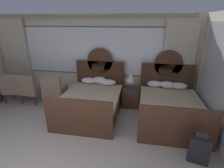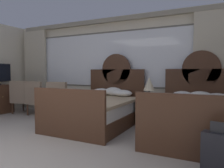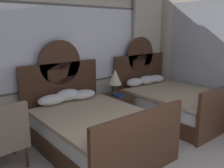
% 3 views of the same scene
% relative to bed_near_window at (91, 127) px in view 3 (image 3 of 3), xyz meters
% --- Properties ---
extents(wall_back_window, '(6.57, 0.22, 2.70)m').
position_rel_bed_near_window_xyz_m(wall_back_window, '(-0.31, 1.12, 1.06)').
color(wall_back_window, beige).
rests_on(wall_back_window, ground_plane).
extents(bed_near_window, '(1.56, 2.13, 1.70)m').
position_rel_bed_near_window_xyz_m(bed_near_window, '(0.00, 0.00, 0.00)').
color(bed_near_window, '#472B1C').
rests_on(bed_near_window, ground_plane).
extents(bed_near_mirror, '(1.56, 2.13, 1.70)m').
position_rel_bed_near_window_xyz_m(bed_near_mirror, '(2.09, -0.00, -0.00)').
color(bed_near_mirror, '#472B1C').
rests_on(bed_near_mirror, ground_plane).
extents(nightstand_between_beds, '(0.50, 0.53, 0.57)m').
position_rel_bed_near_window_xyz_m(nightstand_between_beds, '(1.05, 0.61, -0.07)').
color(nightstand_between_beds, '#472B1C').
rests_on(nightstand_between_beds, ground_plane).
extents(table_lamp_on_nightstand, '(0.27, 0.27, 0.53)m').
position_rel_bed_near_window_xyz_m(table_lamp_on_nightstand, '(1.01, 0.61, 0.58)').
color(table_lamp_on_nightstand, brown).
rests_on(table_lamp_on_nightstand, nightstand_between_beds).
extents(book_on_nightstand, '(0.18, 0.26, 0.03)m').
position_rel_bed_near_window_xyz_m(book_on_nightstand, '(1.02, 0.51, 0.23)').
color(book_on_nightstand, navy).
rests_on(book_on_nightstand, nightstand_between_beds).
extents(armchair_by_window_left, '(0.63, 0.63, 0.97)m').
position_rel_bed_near_window_xyz_m(armchair_by_window_left, '(-1.28, 0.24, 0.13)').
color(armchair_by_window_left, '#84705B').
rests_on(armchair_by_window_left, ground_plane).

